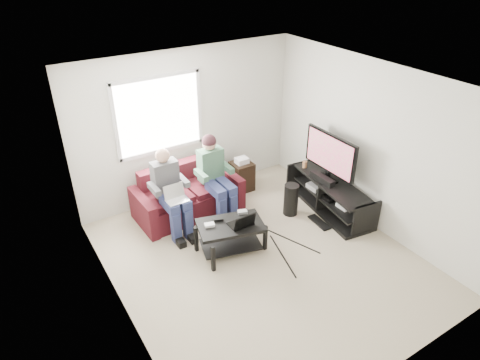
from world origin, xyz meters
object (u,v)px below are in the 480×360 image
at_px(sofa, 187,196).
at_px(subwoofer, 291,200).
at_px(tv, 330,155).
at_px(tv_stand, 330,197).
at_px(coffee_table, 231,231).
at_px(end_table, 242,175).

relative_size(sofa, subwoofer, 3.17).
distance_m(sofa, tv, 2.46).
height_order(sofa, tv_stand, sofa).
bearing_deg(sofa, coffee_table, -86.02).
relative_size(subwoofer, end_table, 0.86).
distance_m(sofa, subwoofer, 1.74).
distance_m(subwoofer, end_table, 1.14).
height_order(sofa, end_table, sofa).
xyz_separation_m(sofa, end_table, (1.18, 0.13, -0.02)).
xyz_separation_m(coffee_table, subwoofer, (1.35, 0.29, -0.07)).
distance_m(tv, end_table, 1.71).
bearing_deg(end_table, tv, -55.56).
distance_m(coffee_table, tv, 2.08).
bearing_deg(tv, sofa, 150.86).
relative_size(tv_stand, subwoofer, 3.16).
distance_m(tv, subwoofer, 0.98).
bearing_deg(coffee_table, tv_stand, 0.72).
xyz_separation_m(tv_stand, tv, (-0.00, 0.10, 0.77)).
bearing_deg(tv_stand, tv, 91.47).
bearing_deg(tv, coffee_table, -176.37).
bearing_deg(end_table, coffee_table, -127.79).
height_order(coffee_table, subwoofer, subwoofer).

